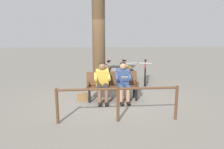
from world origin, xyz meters
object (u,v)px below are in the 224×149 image
object	(u,v)px
person_reading	(123,80)
bicycle_green	(126,74)
tree_trunk	(99,33)
litter_bin	(115,77)
bicycle_blue	(145,74)
person_companion	(102,80)
bicycle_silver	(107,75)
bench	(112,84)
handbag	(83,97)

from	to	relation	value
person_reading	bicycle_green	bearing A→B (deg)	-101.90
tree_trunk	litter_bin	distance (m)	1.71
litter_bin	bicycle_blue	bearing A→B (deg)	-148.38
person_companion	tree_trunk	distance (m)	1.94
tree_trunk	bicycle_blue	bearing A→B (deg)	-156.37
person_reading	bicycle_blue	distance (m)	2.48
bicycle_blue	bicycle_silver	world-z (taller)	same
bench	litter_bin	size ratio (longest dim) A/B	1.91
bicycle_silver	person_companion	bearing A→B (deg)	14.32
person_reading	bicycle_silver	size ratio (longest dim) A/B	0.75
bench	person_reading	world-z (taller)	person_reading
person_reading	litter_bin	xyz separation A→B (m)	(0.15, -1.38, -0.24)
bench	litter_bin	distance (m)	1.25
person_reading	bicycle_blue	bearing A→B (deg)	-120.17
litter_bin	bicycle_silver	bearing A→B (deg)	-68.65
tree_trunk	bicycle_blue	size ratio (longest dim) A/B	2.45
tree_trunk	bicycle_blue	distance (m)	2.65
person_companion	tree_trunk	size ratio (longest dim) A/B	0.30
litter_bin	bicycle_silver	size ratio (longest dim) A/B	0.53
person_companion	bicycle_green	bearing A→B (deg)	-116.78
person_companion	bicycle_green	distance (m)	2.46
person_companion	handbag	size ratio (longest dim) A/B	4.00
tree_trunk	bicycle_blue	world-z (taller)	tree_trunk
bench	bicycle_green	world-z (taller)	bicycle_green
bench	bicycle_green	size ratio (longest dim) A/B	1.02
tree_trunk	bicycle_blue	xyz separation A→B (m)	(-1.88, -0.82, -1.67)
handbag	bicycle_green	world-z (taller)	bicycle_green
person_reading	handbag	world-z (taller)	person_reading
person_companion	bicycle_silver	world-z (taller)	person_companion
bicycle_green	tree_trunk	bearing A→B (deg)	-73.34
person_companion	litter_bin	xyz separation A→B (m)	(-0.49, -1.41, -0.24)
litter_bin	bicycle_green	xyz separation A→B (m)	(-0.51, -0.81, -0.07)
bench	bicycle_silver	world-z (taller)	bicycle_silver
bench	bicycle_blue	bearing A→B (deg)	-128.40
person_reading	bicycle_green	world-z (taller)	person_reading
litter_bin	bicycle_green	world-z (taller)	bicycle_green
person_companion	bench	bearing A→B (deg)	-152.93
tree_trunk	handbag	bearing A→B (deg)	68.68
handbag	bicycle_blue	xyz separation A→B (m)	(-2.40, -2.15, 0.24)
litter_bin	bicycle_silver	distance (m)	0.72
litter_bin	bicycle_blue	xyz separation A→B (m)	(-1.29, -0.80, -0.07)
person_reading	handbag	bearing A→B (deg)	-3.84
litter_bin	person_reading	bearing A→B (deg)	96.02
person_reading	handbag	xyz separation A→B (m)	(1.25, -0.03, -0.54)
person_reading	tree_trunk	distance (m)	2.06
bicycle_blue	bicycle_green	bearing A→B (deg)	-79.04
bench	bicycle_blue	xyz separation A→B (m)	(-1.47, -2.03, -0.15)
tree_trunk	person_companion	bearing A→B (deg)	93.97
bicycle_green	litter_bin	bearing A→B (deg)	-52.92
person_reading	handbag	distance (m)	1.37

